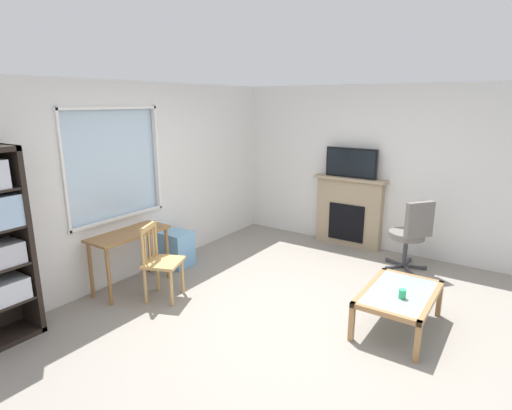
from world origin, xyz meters
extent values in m
cube|color=gray|center=(0.00, 0.00, -0.01)|extent=(6.32, 5.68, 0.02)
cube|color=silver|center=(0.00, 2.34, 0.41)|extent=(5.32, 0.12, 0.82)
cube|color=silver|center=(0.00, 2.34, 2.37)|extent=(5.32, 0.12, 0.31)
cube|color=silver|center=(1.49, 2.34, 1.52)|extent=(2.33, 0.12, 1.39)
cube|color=silver|center=(-0.35, 2.35, 1.52)|extent=(1.36, 0.02, 1.39)
cube|color=white|center=(-0.35, 2.28, 0.84)|extent=(1.42, 0.06, 0.03)
cube|color=white|center=(-0.35, 2.28, 2.19)|extent=(1.42, 0.06, 0.03)
cube|color=white|center=(-1.03, 2.28, 1.52)|extent=(0.03, 0.06, 1.39)
cube|color=white|center=(0.33, 2.28, 1.52)|extent=(0.03, 0.06, 1.39)
cube|color=silver|center=(2.72, 0.00, 1.26)|extent=(0.12, 4.88, 2.52)
cube|color=black|center=(-1.64, 2.09, 0.94)|extent=(0.05, 0.38, 1.88)
cube|color=silver|center=(-1.87, 2.08, 0.51)|extent=(0.36, 0.32, 0.21)
cube|color=#B2B2BC|center=(-1.85, 2.08, 0.88)|extent=(0.33, 0.31, 0.21)
cube|color=olive|center=(-0.45, 1.99, 0.71)|extent=(1.00, 0.44, 0.03)
cylinder|color=olive|center=(-0.90, 1.82, 0.35)|extent=(0.04, 0.04, 0.69)
cylinder|color=olive|center=(0.00, 1.82, 0.35)|extent=(0.04, 0.04, 0.69)
cylinder|color=olive|center=(-0.90, 2.16, 0.35)|extent=(0.04, 0.04, 0.69)
cylinder|color=olive|center=(0.00, 2.16, 0.35)|extent=(0.04, 0.04, 0.69)
cube|color=tan|center=(-0.42, 1.44, 0.45)|extent=(0.54, 0.53, 0.04)
cylinder|color=tan|center=(-0.52, 1.23, 0.22)|extent=(0.04, 0.04, 0.43)
cylinder|color=tan|center=(-0.21, 1.36, 0.22)|extent=(0.04, 0.04, 0.43)
cylinder|color=tan|center=(-0.64, 1.52, 0.22)|extent=(0.04, 0.04, 0.43)
cylinder|color=tan|center=(-0.33, 1.65, 0.22)|extent=(0.04, 0.04, 0.43)
cylinder|color=tan|center=(-0.64, 1.52, 0.68)|extent=(0.04, 0.04, 0.45)
cylinder|color=tan|center=(-0.33, 1.65, 0.68)|extent=(0.04, 0.04, 0.45)
cube|color=tan|center=(-0.49, 1.59, 0.87)|extent=(0.35, 0.17, 0.06)
cylinder|color=tan|center=(-0.58, 1.55, 0.65)|extent=(0.02, 0.02, 0.35)
cylinder|color=tan|center=(-0.49, 1.59, 0.65)|extent=(0.02, 0.02, 0.35)
cylinder|color=tan|center=(-0.39, 1.63, 0.65)|extent=(0.02, 0.02, 0.35)
cube|color=#72ADDB|center=(0.39, 2.04, 0.25)|extent=(0.35, 0.40, 0.49)
cube|color=tan|center=(2.57, 0.36, 0.54)|extent=(0.18, 1.05, 1.08)
cube|color=black|center=(2.48, 0.36, 0.40)|extent=(0.03, 0.58, 0.59)
cube|color=tan|center=(2.55, 0.36, 1.10)|extent=(0.26, 1.15, 0.04)
cube|color=black|center=(2.55, 0.36, 1.35)|extent=(0.05, 0.82, 0.46)
cube|color=black|center=(2.52, 0.36, 1.35)|extent=(0.01, 0.77, 0.41)
cylinder|color=slate|center=(2.11, -0.66, 0.48)|extent=(0.48, 0.48, 0.09)
cube|color=slate|center=(1.97, -0.84, 0.76)|extent=(0.36, 0.31, 0.48)
cylinder|color=#38383D|center=(2.11, -0.66, 0.24)|extent=(0.06, 0.06, 0.42)
cube|color=#38383D|center=(2.00, -0.58, 0.03)|extent=(0.24, 0.20, 0.03)
cylinder|color=#38383D|center=(1.89, -0.49, 0.03)|extent=(0.05, 0.05, 0.05)
cube|color=#38383D|center=(1.99, -0.74, 0.03)|extent=(0.25, 0.19, 0.03)
cylinder|color=#38383D|center=(1.88, -0.82, 0.03)|extent=(0.05, 0.05, 0.05)
cube|color=#38383D|center=(2.15, -0.80, 0.03)|extent=(0.11, 0.28, 0.03)
cylinder|color=#38383D|center=(2.19, -0.93, 0.03)|extent=(0.05, 0.05, 0.05)
cube|color=#38383D|center=(2.25, -0.67, 0.03)|extent=(0.28, 0.05, 0.03)
cylinder|color=#38383D|center=(2.39, -0.67, 0.03)|extent=(0.05, 0.05, 0.05)
cube|color=#38383D|center=(2.16, -0.53, 0.03)|extent=(0.13, 0.28, 0.03)
cylinder|color=#38383D|center=(2.21, -0.40, 0.03)|extent=(0.05, 0.05, 0.05)
cube|color=#8C9E99|center=(0.45, -1.03, 0.39)|extent=(0.93, 0.56, 0.02)
cube|color=#A37547|center=(0.45, -1.33, 0.38)|extent=(1.03, 0.05, 0.05)
cube|color=#A37547|center=(0.45, -0.72, 0.38)|extent=(1.03, 0.05, 0.05)
cube|color=#A37547|center=(-0.03, -1.03, 0.38)|extent=(0.05, 0.66, 0.05)
cube|color=#A37547|center=(0.94, -1.03, 0.38)|extent=(0.05, 0.66, 0.05)
cube|color=#A37547|center=(-0.03, -1.33, 0.18)|extent=(0.05, 0.05, 0.35)
cube|color=#A37547|center=(0.94, -1.33, 0.18)|extent=(0.05, 0.05, 0.35)
cube|color=#A37547|center=(-0.03, -0.72, 0.18)|extent=(0.05, 0.05, 0.35)
cube|color=#A37547|center=(0.94, -0.72, 0.18)|extent=(0.05, 0.05, 0.35)
cylinder|color=#33B770|center=(0.32, -1.09, 0.45)|extent=(0.07, 0.07, 0.09)
camera|label=1|loc=(-3.50, -1.95, 2.27)|focal=28.71mm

